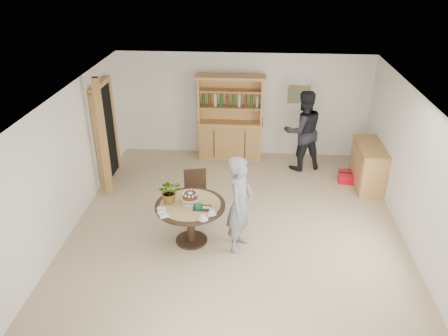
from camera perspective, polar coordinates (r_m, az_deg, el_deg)
ground at (r=8.04m, az=1.52°, el=-8.44°), size 7.00×7.00×0.00m
room_shell at (r=7.19m, az=1.72°, el=2.98°), size 6.04×7.04×2.52m
doorway at (r=9.80m, az=-15.25°, el=4.73°), size 0.13×1.10×2.18m
pine_post at (r=8.97m, az=-15.50°, el=3.62°), size 0.12×0.12×2.50m
hutch at (r=10.58m, az=0.81°, el=4.93°), size 1.62×0.54×2.04m
sideboard at (r=9.84m, az=18.31°, el=0.32°), size 0.54×1.26×0.94m
dining_table at (r=7.52m, az=-4.41°, el=-5.73°), size 1.20×1.20×0.76m
dining_chair at (r=8.26m, az=-3.70°, el=-3.04°), size 0.50×0.50×0.95m
birthday_cake at (r=7.42m, az=-4.43°, el=-3.71°), size 0.30×0.30×0.20m
flower_vase at (r=7.43m, az=-7.13°, el=-3.02°), size 0.47×0.44×0.42m
gift_tray at (r=7.30m, az=-2.92°, el=-5.14°), size 0.30×0.20×0.08m
coffee_cup_a at (r=7.14m, az=-1.59°, el=-5.77°), size 0.15×0.15×0.09m
coffee_cup_b at (r=7.01m, az=-2.71°, el=-6.51°), size 0.15×0.15×0.08m
napkins at (r=7.24m, az=-8.03°, el=-5.76°), size 0.24×0.33×0.03m
teen_boy at (r=7.24m, az=2.11°, el=-4.74°), size 0.56×0.71×1.72m
adult_person at (r=10.07m, az=10.25°, el=4.82°), size 1.09×0.97×1.87m
red_suitcase at (r=10.06m, az=16.39°, el=-1.16°), size 0.64×0.46×0.21m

